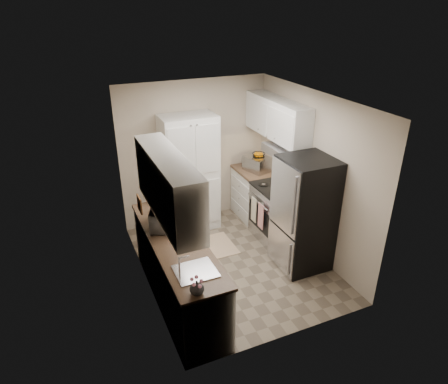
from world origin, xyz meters
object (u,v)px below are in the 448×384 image
(microwave, at_px, (165,217))
(wine_bottle, at_px, (156,203))
(electric_range, at_px, (277,212))
(toaster_oven, at_px, (258,164))
(refrigerator, at_px, (304,214))
(pantry_cabinet, at_px, (190,174))

(microwave, height_order, wine_bottle, microwave)
(microwave, bearing_deg, electric_range, -56.21)
(toaster_oven, bearing_deg, wine_bottle, -176.42)
(microwave, bearing_deg, wine_bottle, 22.38)
(refrigerator, height_order, wine_bottle, refrigerator)
(microwave, height_order, toaster_oven, microwave)
(electric_range, bearing_deg, microwave, -167.59)
(microwave, distance_m, toaster_oven, 2.36)
(microwave, relative_size, wine_bottle, 1.89)
(wine_bottle, bearing_deg, microwave, -89.00)
(refrigerator, bearing_deg, pantry_cabinet, 123.46)
(pantry_cabinet, relative_size, toaster_oven, 4.58)
(refrigerator, height_order, microwave, refrigerator)
(pantry_cabinet, xyz_separation_m, wine_bottle, (-0.83, -0.93, 0.06))
(pantry_cabinet, height_order, electric_range, pantry_cabinet)
(electric_range, relative_size, wine_bottle, 4.17)
(pantry_cabinet, relative_size, microwave, 3.90)
(pantry_cabinet, bearing_deg, toaster_oven, -7.20)
(electric_range, height_order, toaster_oven, toaster_oven)
(electric_range, height_order, microwave, microwave)
(refrigerator, relative_size, microwave, 3.31)
(electric_range, distance_m, wine_bottle, 2.08)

